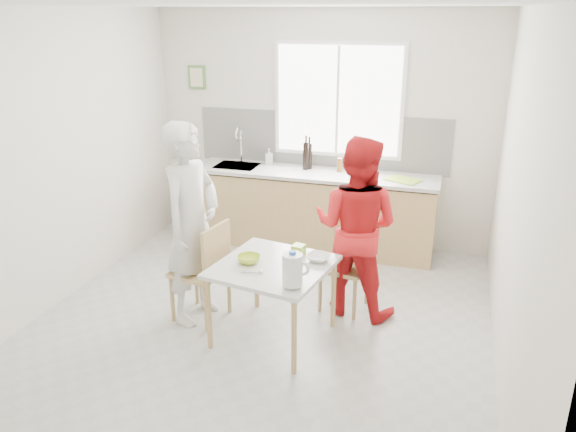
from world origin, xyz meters
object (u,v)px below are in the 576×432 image
object	(u,v)px
chair_left	(206,268)
milk_jug	(293,269)
chair_far	(347,259)
person_red	(356,227)
wine_bottle_b	(309,156)
dining_table	(273,272)
person_white	(192,224)
wine_bottle_a	(306,156)
bowl_green	(249,259)
bowl_white	(318,258)

from	to	relation	value
chair_left	milk_jug	bearing A→B (deg)	74.45
chair_far	milk_jug	xyz separation A→B (m)	(-0.22, -1.07, 0.36)
person_red	wine_bottle_b	distance (m)	1.73
dining_table	person_white	distance (m)	0.85
chair_left	wine_bottle_b	world-z (taller)	wine_bottle_b
chair_far	wine_bottle_a	bearing A→B (deg)	129.67
dining_table	milk_jug	xyz separation A→B (m)	(0.27, -0.33, 0.22)
bowl_green	milk_jug	bearing A→B (deg)	-33.65
chair_far	milk_jug	size ratio (longest dim) A/B	3.11
milk_jug	person_red	bearing A→B (deg)	83.52
bowl_green	person_white	bearing A→B (deg)	165.24
chair_far	chair_left	bearing A→B (deg)	-141.65
chair_left	person_red	bearing A→B (deg)	124.04
bowl_green	wine_bottle_b	xyz separation A→B (m)	(-0.06, 2.18, 0.36)
chair_far	wine_bottle_b	size ratio (longest dim) A/B	2.85
wine_bottle_a	wine_bottle_b	world-z (taller)	wine_bottle_a
dining_table	person_red	world-z (taller)	person_red
bowl_green	wine_bottle_a	distance (m)	2.16
milk_jug	wine_bottle_b	distance (m)	2.56
person_white	person_red	world-z (taller)	person_white
person_white	bowl_green	size ratio (longest dim) A/B	9.37
person_red	milk_jug	xyz separation A→B (m)	(-0.30, -1.00, 0.00)
person_white	wine_bottle_a	distance (m)	2.04
wine_bottle_b	chair_left	bearing A→B (deg)	-101.15
dining_table	chair_far	bearing A→B (deg)	56.73
wine_bottle_a	milk_jug	bearing A→B (deg)	-76.99
dining_table	chair_left	bearing A→B (deg)	169.97
bowl_white	wine_bottle_a	distance (m)	2.06
chair_left	wine_bottle_a	bearing A→B (deg)	179.38
bowl_green	milk_jug	distance (m)	0.58
milk_jug	wine_bottle_b	world-z (taller)	wine_bottle_b
person_white	bowl_green	distance (m)	0.63
dining_table	wine_bottle_b	xyz separation A→B (m)	(-0.27, 2.16, 0.46)
dining_table	bowl_green	bearing A→B (deg)	-175.99
chair_left	bowl_white	bearing A→B (deg)	104.32
person_red	person_white	bearing A→B (deg)	31.32
bowl_white	milk_jug	xyz separation A→B (m)	(-0.07, -0.53, 0.12)
dining_table	chair_left	xyz separation A→B (m)	(-0.67, 0.12, -0.10)
bowl_white	chair_left	bearing A→B (deg)	-175.71
person_white	person_red	distance (m)	1.46
dining_table	person_red	xyz separation A→B (m)	(0.57, 0.67, 0.22)
dining_table	wine_bottle_a	world-z (taller)	wine_bottle_a
person_white	bowl_white	distance (m)	1.15
dining_table	milk_jug	world-z (taller)	milk_jug
person_white	wine_bottle_b	bearing A→B (deg)	-4.51
chair_left	milk_jug	size ratio (longest dim) A/B	3.37
wine_bottle_b	wine_bottle_a	bearing A→B (deg)	-119.90
chair_left	bowl_white	distance (m)	1.03
chair_left	wine_bottle_a	world-z (taller)	wine_bottle_a
dining_table	person_red	distance (m)	0.90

